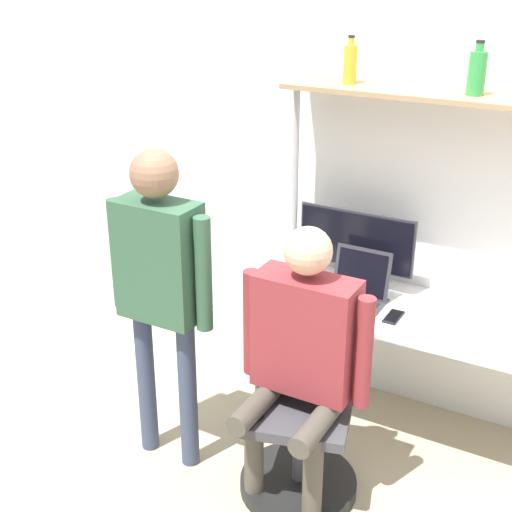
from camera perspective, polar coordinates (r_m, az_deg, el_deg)
ground_plane at (r=3.78m, az=11.60°, el=-16.53°), size 12.00×12.00×0.00m
wall_back at (r=3.71m, az=16.50°, el=6.06°), size 8.00×0.06×2.70m
desk at (r=3.68m, az=14.01°, el=-5.77°), size 1.83×0.61×0.72m
shelf_unit at (r=3.47m, az=16.09°, el=8.50°), size 1.74×0.32×1.79m
monitor at (r=3.79m, az=7.97°, el=0.94°), size 0.64×0.21×0.42m
laptop at (r=3.69m, az=8.14°, el=-2.51°), size 0.30×0.26×0.26m
cell_phone at (r=3.58m, az=10.95°, el=-4.80°), size 0.07×0.15×0.01m
office_chair at (r=3.47m, az=3.62°, el=-14.08°), size 0.57×0.57×0.92m
person_seated at (r=3.15m, az=3.68°, el=-7.20°), size 0.62×0.46×1.34m
person_standing at (r=3.30m, az=-7.68°, el=-1.40°), size 0.55×0.22×1.61m
bottle_green at (r=3.40m, az=17.26°, el=13.88°), size 0.08×0.08×0.24m
bottle_amber at (r=3.57m, az=7.55°, el=15.03°), size 0.07×0.07×0.23m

